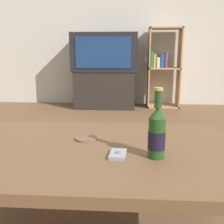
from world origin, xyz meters
The scene contains 8 objects.
back_wall centered at (0.00, 3.02, 1.30)m, with size 8.00×0.05×2.60m.
coffee_table centered at (0.00, 0.00, 0.35)m, with size 1.16×0.76×0.40m.
tv_stand centered at (-0.22, 2.72, 0.26)m, with size 0.84×0.46×0.52m.
television centered at (-0.22, 2.72, 0.78)m, with size 0.89×0.49×0.52m.
bookshelf centered at (0.59, 2.81, 0.59)m, with size 0.45×0.30×1.11m.
beer_bottle centered at (0.23, -0.09, 0.50)m, with size 0.06×0.06×0.26m.
cell_phone centered at (0.09, -0.09, 0.41)m, with size 0.07×0.10×0.02m.
coaster centered at (-0.06, 0.09, 0.41)m, with size 0.10×0.10×0.01m.
Camera 1 is at (0.13, -1.01, 0.78)m, focal length 42.00 mm.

